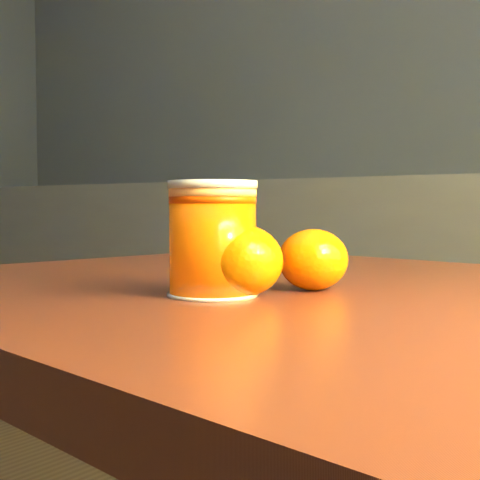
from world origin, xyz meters
The scene contains 5 objects.
kitchen_counter centered at (0.00, 1.45, 0.45)m, with size 3.15×0.60×0.90m, color #505055.
table centered at (1.01, 0.10, 0.65)m, with size 1.08×0.83×0.75m.
juice_glass centered at (0.93, 0.00, 0.79)m, with size 0.08×0.08×0.10m.
orange_front centered at (0.95, 0.01, 0.78)m, with size 0.07×0.07×0.06m, color orange.
orange_back centered at (0.98, 0.08, 0.77)m, with size 0.07×0.07×0.06m, color orange.
Camera 1 is at (1.30, -0.45, 0.82)m, focal length 50.00 mm.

